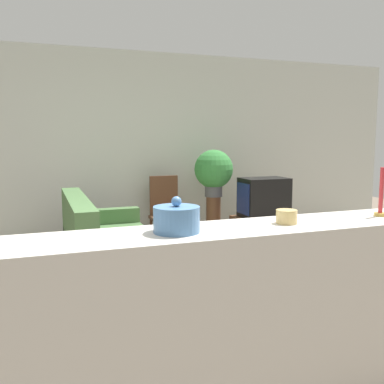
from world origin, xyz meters
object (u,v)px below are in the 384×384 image
object	(u,v)px
couch	(109,253)
wooden_chair	(166,210)
television	(264,197)
potted_plant	(214,170)
decorative_bowl	(177,219)

from	to	relation	value
couch	wooden_chair	distance (m)	1.51
television	potted_plant	world-z (taller)	potted_plant
television	wooden_chair	world-z (taller)	wooden_chair
couch	decorative_bowl	world-z (taller)	decorative_bowl
couch	television	world-z (taller)	television
wooden_chair	potted_plant	distance (m)	0.84
television	decorative_bowl	xyz separation A→B (m)	(-2.18, -2.97, 0.39)
potted_plant	decorative_bowl	size ratio (longest dim) A/B	2.76
wooden_chair	decorative_bowl	bearing A→B (deg)	-105.76
couch	wooden_chair	bearing A→B (deg)	49.81
couch	potted_plant	xyz separation A→B (m)	(1.59, 0.96, 0.75)
television	wooden_chair	xyz separation A→B (m)	(-1.18, 0.57, -0.19)
decorative_bowl	potted_plant	bearing A→B (deg)	64.24
television	potted_plant	xyz separation A→B (m)	(-0.56, 0.38, 0.35)
wooden_chair	decorative_bowl	xyz separation A→B (m)	(-1.00, -3.54, 0.59)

